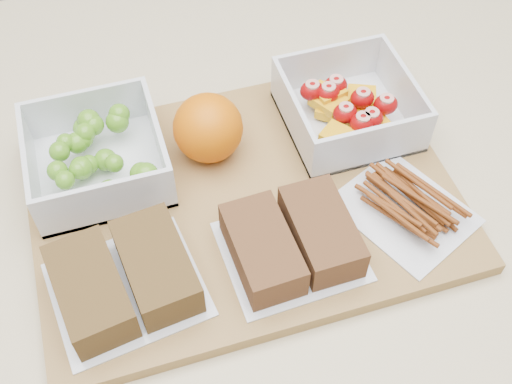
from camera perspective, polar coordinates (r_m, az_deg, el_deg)
The scene contains 7 objects.
cutting_board at distance 0.65m, azimuth -1.07°, elevation -0.75°, with size 0.42×0.30×0.02m, color olive.
grape_container at distance 0.67m, azimuth -13.87°, elevation 3.18°, with size 0.13×0.13×0.06m.
fruit_container at distance 0.70m, azimuth 8.17°, elevation 7.36°, with size 0.13×0.13×0.06m.
orange at distance 0.66m, azimuth -4.29°, elevation 5.70°, with size 0.07×0.07×0.07m, color orange.
sandwich_bag_left at distance 0.58m, azimuth -11.64°, elevation -7.60°, with size 0.14×0.13×0.04m.
sandwich_bag_center at distance 0.59m, azimuth 3.22°, elevation -4.37°, with size 0.13×0.12×0.04m.
pretzel_bag at distance 0.64m, azimuth 13.24°, elevation -1.02°, with size 0.14×0.15×0.03m.
Camera 1 is at (-0.10, -0.35, 1.43)m, focal length 45.00 mm.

